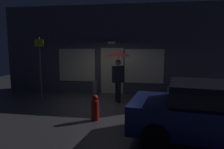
# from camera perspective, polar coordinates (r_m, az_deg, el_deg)

# --- Properties ---
(ground_plane) EXTENTS (18.00, 18.00, 0.00)m
(ground_plane) POSITION_cam_1_polar(r_m,az_deg,el_deg) (8.40, -2.46, -8.34)
(ground_plane) COLOR #423F44
(building_facade) EXTENTS (10.95, 0.48, 4.23)m
(building_facade) POSITION_cam_1_polar(r_m,az_deg,el_deg) (10.36, 0.16, 6.58)
(building_facade) COLOR #4C4C56
(building_facade) RESTS_ON ground
(person_with_umbrella) EXTENTS (1.01, 1.01, 2.11)m
(person_with_umbrella) POSITION_cam_1_polar(r_m,az_deg,el_deg) (8.63, 1.66, 3.14)
(person_with_umbrella) COLOR black
(person_with_umbrella) RESTS_ON ground
(parked_car) EXTENTS (4.51, 2.45, 1.48)m
(parked_car) POSITION_cam_1_polar(r_m,az_deg,el_deg) (5.74, 27.39, -9.27)
(parked_car) COLOR navy
(parked_car) RESTS_ON ground
(street_sign_post) EXTENTS (0.40, 0.07, 2.68)m
(street_sign_post) POSITION_cam_1_polar(r_m,az_deg,el_deg) (9.66, -18.71, 2.53)
(street_sign_post) COLOR #595B60
(street_sign_post) RESTS_ON ground
(sidewalk_bollard) EXTENTS (0.24, 0.24, 0.69)m
(sidewalk_bollard) POSITION_cam_1_polar(r_m,az_deg,el_deg) (9.96, -4.67, -3.69)
(sidewalk_bollard) COLOR slate
(sidewalk_bollard) RESTS_ON ground
(sidewalk_bollard_2) EXTENTS (0.28, 0.28, 0.53)m
(sidewalk_bollard_2) POSITION_cam_1_polar(r_m,az_deg,el_deg) (9.80, 15.30, -4.62)
(sidewalk_bollard_2) COLOR slate
(sidewalk_bollard_2) RESTS_ON ground
(fire_hydrant) EXTENTS (0.25, 0.25, 0.82)m
(fire_hydrant) POSITION_cam_1_polar(r_m,az_deg,el_deg) (6.79, -4.56, -9.04)
(fire_hydrant) COLOR #B21914
(fire_hydrant) RESTS_ON ground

